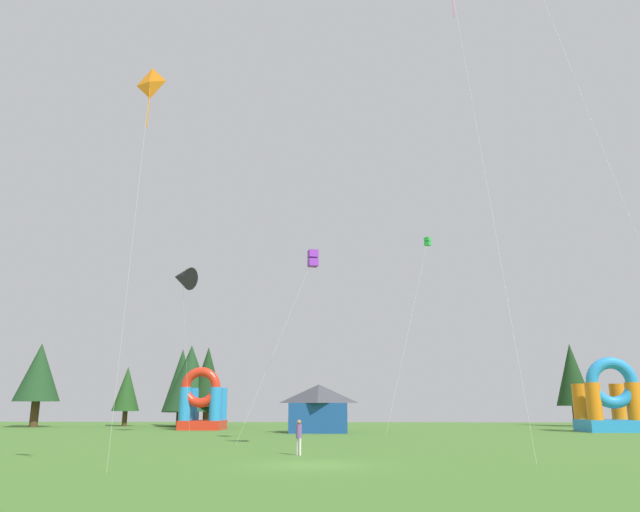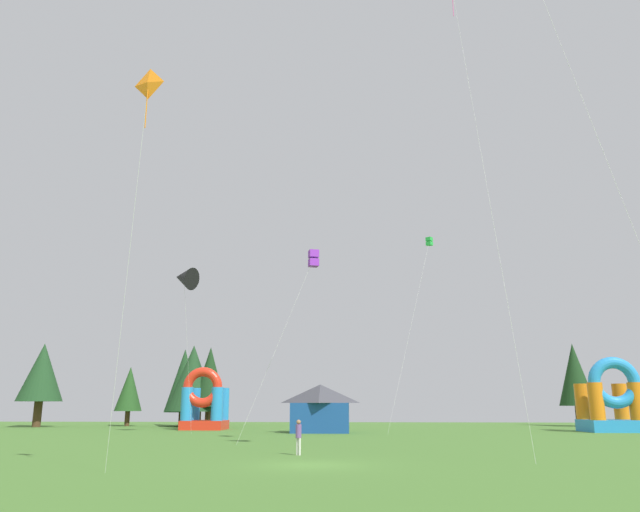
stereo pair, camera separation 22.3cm
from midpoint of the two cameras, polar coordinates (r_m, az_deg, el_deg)
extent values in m
plane|color=#47752D|center=(26.33, -0.75, -19.13)|extent=(120.00, 120.00, 0.00)
cube|color=green|center=(61.75, 10.39, 1.16)|extent=(0.75, 0.75, 0.37)
cube|color=green|center=(61.86, 10.37, 1.56)|extent=(0.75, 0.75, 0.37)
cylinder|color=silver|center=(56.59, 8.64, -6.80)|extent=(5.02, 6.57, 18.36)
pyramid|color=orange|center=(24.67, -15.75, 15.38)|extent=(0.92, 0.37, 0.92)
cylinder|color=orange|center=(24.30, -15.80, 13.46)|extent=(0.04, 0.04, 1.78)
cylinder|color=silver|center=(23.60, -17.50, -1.71)|extent=(1.47, 2.49, 14.26)
cube|color=purple|center=(41.17, -0.46, -0.64)|extent=(0.80, 0.80, 0.51)
cube|color=purple|center=(41.31, -0.45, 0.19)|extent=(0.80, 0.80, 0.51)
cylinder|color=silver|center=(39.76, -3.93, -8.55)|extent=(4.67, 1.46, 12.12)
cylinder|color=silver|center=(27.66, 25.30, 9.10)|extent=(4.88, 2.52, 25.18)
cone|color=black|center=(54.18, -12.59, -2.03)|extent=(2.75, 2.67, 2.30)
cylinder|color=silver|center=(54.07, -12.27, -9.09)|extent=(0.83, 1.90, 13.18)
cylinder|color=#EA599E|center=(38.64, 12.60, 22.34)|extent=(0.04, 0.04, 1.84)
cylinder|color=silver|center=(31.58, 15.70, 6.21)|extent=(1.62, 3.61, 25.95)
cylinder|color=silver|center=(31.11, -1.72, -17.55)|extent=(0.17, 0.17, 0.82)
cylinder|color=silver|center=(31.22, -1.95, -17.53)|extent=(0.17, 0.17, 0.82)
cylinder|color=#724C8C|center=(31.13, -1.83, -16.19)|extent=(0.41, 0.41, 0.65)
sphere|color=#9E704C|center=(31.11, -1.82, -15.39)|extent=(0.22, 0.22, 0.22)
cube|color=#268CD8|center=(62.59, 25.90, -14.22)|extent=(4.81, 4.66, 1.06)
cylinder|color=orange|center=(60.36, 24.72, -12.34)|extent=(1.30, 1.30, 3.25)
cylinder|color=orange|center=(61.70, 27.81, -12.03)|extent=(1.30, 1.30, 3.25)
cylinder|color=orange|center=(63.50, 23.62, -12.46)|extent=(1.30, 1.30, 3.25)
cylinder|color=orange|center=(64.77, 26.59, -12.17)|extent=(1.30, 1.30, 3.25)
torus|color=#268CD8|center=(61.03, 26.12, -10.67)|extent=(4.54, 1.04, 4.54)
cube|color=red|center=(62.44, -10.74, -15.40)|extent=(4.08, 4.02, 0.88)
cylinder|color=#268CD8|center=(61.38, -12.36, -13.48)|extent=(1.12, 1.12, 3.15)
cylinder|color=#268CD8|center=(60.67, -9.59, -13.60)|extent=(1.12, 1.12, 3.15)
cylinder|color=#268CD8|center=(64.17, -11.66, -13.51)|extent=(1.12, 1.12, 3.15)
cylinder|color=#268CD8|center=(63.49, -9.01, -13.62)|extent=(1.12, 1.12, 3.15)
torus|color=red|center=(61.03, -10.91, -12.07)|extent=(3.85, 0.90, 3.85)
cube|color=#19478C|center=(54.98, 0.15, -15.02)|extent=(5.02, 3.70, 2.54)
pyramid|color=#3F3F47|center=(54.98, 0.15, -12.86)|extent=(5.02, 3.70, 1.60)
cylinder|color=#4C331E|center=(74.80, -25.04, -13.37)|extent=(0.88, 0.88, 2.72)
cone|color=#1E4221|center=(74.87, -24.69, -9.92)|extent=(4.88, 4.88, 6.34)
cylinder|color=#4C331E|center=(74.42, -17.65, -14.41)|extent=(0.55, 0.55, 1.66)
cone|color=#234C1E|center=(74.42, -17.47, -11.86)|extent=(3.05, 3.05, 4.98)
cylinder|color=#4C331E|center=(72.67, -12.83, -14.78)|extent=(0.75, 0.75, 1.53)
cone|color=#1E4221|center=(72.70, -12.65, -11.37)|extent=(4.15, 4.15, 7.13)
cylinder|color=#4C331E|center=(70.26, -12.02, -14.82)|extent=(1.01, 1.01, 1.65)
cone|color=#1E4221|center=(70.29, -11.84, -11.19)|extent=(5.63, 5.63, 7.25)
cylinder|color=#4C331E|center=(72.25, -11.32, -14.67)|extent=(0.57, 0.57, 2.02)
cone|color=#193819|center=(72.26, -11.19, -12.04)|extent=(3.16, 3.16, 4.61)
cylinder|color=#4C331E|center=(69.56, -10.43, -14.69)|extent=(0.68, 0.68, 2.17)
cone|color=#193819|center=(69.61, -10.27, -11.13)|extent=(3.80, 3.80, 6.50)
cylinder|color=#4C331E|center=(76.11, 23.33, -13.70)|extent=(0.71, 0.71, 2.24)
cone|color=#193819|center=(76.17, 22.99, -10.24)|extent=(3.96, 3.96, 7.00)
camera|label=1|loc=(0.11, -89.82, -0.04)|focal=33.90mm
camera|label=2|loc=(0.11, 90.18, 0.04)|focal=33.90mm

